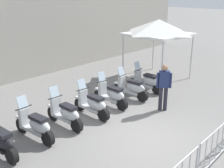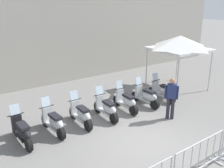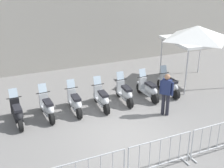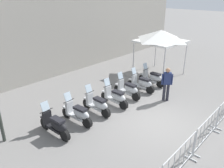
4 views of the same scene
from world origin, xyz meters
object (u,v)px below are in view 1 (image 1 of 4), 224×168
(motorcycle_2, at_px, (66,114))
(motorcycle_3, at_px, (93,104))
(motorcycle_1, at_px, (35,125))
(officer_near_row_end, at_px, (164,85))
(canopy_tent, at_px, (159,28))
(motorcycle_5, at_px, (132,88))
(motorcycle_4, at_px, (112,95))
(motorcycle_6, at_px, (147,81))
(barrier_segment_2, at_px, (216,147))

(motorcycle_2, distance_m, motorcycle_3, 1.13)
(motorcycle_1, distance_m, motorcycle_2, 1.12)
(officer_near_row_end, distance_m, canopy_tent, 4.29)
(canopy_tent, bearing_deg, motorcycle_5, -160.42)
(motorcycle_3, distance_m, motorcycle_4, 1.13)
(officer_near_row_end, bearing_deg, canopy_tent, 41.30)
(motorcycle_2, relative_size, officer_near_row_end, 1.00)
(motorcycle_4, bearing_deg, motorcycle_6, 3.45)
(motorcycle_1, relative_size, motorcycle_6, 1.00)
(motorcycle_2, distance_m, motorcycle_5, 3.38)
(motorcycle_3, height_order, motorcycle_6, same)
(officer_near_row_end, bearing_deg, motorcycle_1, 164.11)
(motorcycle_5, height_order, canopy_tent, canopy_tent)
(motorcycle_5, height_order, officer_near_row_end, officer_near_row_end)
(motorcycle_4, height_order, motorcycle_5, same)
(motorcycle_1, distance_m, motorcycle_6, 5.61)
(canopy_tent, bearing_deg, motorcycle_4, -165.25)
(motorcycle_1, height_order, motorcycle_2, same)
(officer_near_row_end, relative_size, canopy_tent, 0.59)
(motorcycle_1, relative_size, canopy_tent, 0.59)
(motorcycle_2, xyz_separation_m, officer_near_row_end, (3.34, -1.35, 0.53))
(motorcycle_3, relative_size, barrier_segment_2, 0.84)
(motorcycle_3, bearing_deg, motorcycle_2, -179.85)
(motorcycle_1, bearing_deg, barrier_segment_2, -58.41)
(motorcycle_2, xyz_separation_m, motorcycle_3, (1.13, 0.00, 0.00))
(motorcycle_2, bearing_deg, motorcycle_6, 4.39)
(motorcycle_6, distance_m, officer_near_row_end, 2.11)
(motorcycle_2, height_order, barrier_segment_2, motorcycle_2)
(motorcycle_1, height_order, motorcycle_3, same)
(motorcycle_6, relative_size, barrier_segment_2, 0.84)
(officer_near_row_end, bearing_deg, barrier_segment_2, -121.52)
(motorcycle_3, relative_size, motorcycle_6, 1.00)
(barrier_segment_2, height_order, canopy_tent, canopy_tent)
(motorcycle_5, relative_size, canopy_tent, 0.59)
(motorcycle_1, distance_m, canopy_tent, 7.86)
(motorcycle_1, height_order, officer_near_row_end, officer_near_row_end)
(motorcycle_5, height_order, motorcycle_6, same)
(motorcycle_3, height_order, motorcycle_5, same)
(barrier_segment_2, bearing_deg, motorcycle_3, 94.96)
(motorcycle_2, relative_size, motorcycle_5, 1.00)
(motorcycle_3, relative_size, motorcycle_5, 1.00)
(motorcycle_4, height_order, officer_near_row_end, officer_near_row_end)
(motorcycle_5, bearing_deg, canopy_tent, 19.58)
(motorcycle_3, bearing_deg, motorcycle_1, -177.76)
(motorcycle_6, bearing_deg, motorcycle_5, -174.26)
(motorcycle_2, distance_m, officer_near_row_end, 3.64)
(motorcycle_1, height_order, motorcycle_6, same)
(motorcycle_3, distance_m, barrier_segment_2, 4.36)
(motorcycle_1, relative_size, motorcycle_3, 1.00)
(motorcycle_3, xyz_separation_m, barrier_segment_2, (0.38, -4.34, 0.07))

